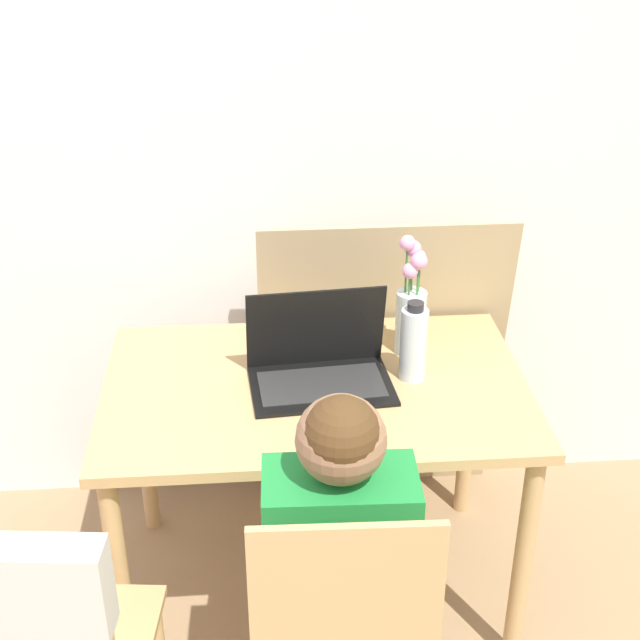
% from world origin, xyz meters
% --- Properties ---
extents(wall_back, '(6.40, 0.05, 2.50)m').
position_xyz_m(wall_back, '(0.00, 2.23, 1.25)').
color(wall_back, white).
rests_on(wall_back, ground_plane).
extents(dining_table, '(1.15, 0.73, 0.73)m').
position_xyz_m(dining_table, '(0.28, 1.66, 0.63)').
color(dining_table, tan).
rests_on(dining_table, ground_plane).
extents(chair_spare, '(0.44, 0.47, 0.92)m').
position_xyz_m(chair_spare, '(-0.35, 0.94, 0.61)').
color(chair_spare, tan).
rests_on(chair_spare, ground_plane).
extents(person_seated, '(0.34, 0.43, 1.07)m').
position_xyz_m(person_seated, '(0.29, 1.12, 0.67)').
color(person_seated, '#1E8438').
rests_on(person_seated, ground_plane).
extents(laptop, '(0.40, 0.28, 0.25)m').
position_xyz_m(laptop, '(0.29, 1.69, 0.78)').
color(laptop, black).
rests_on(laptop, dining_table).
extents(flower_vase, '(0.09, 0.09, 0.36)m').
position_xyz_m(flower_vase, '(0.56, 1.82, 0.87)').
color(flower_vase, silver).
rests_on(flower_vase, dining_table).
extents(water_bottle, '(0.07, 0.07, 0.23)m').
position_xyz_m(water_bottle, '(0.54, 1.68, 0.83)').
color(water_bottle, silver).
rests_on(water_bottle, dining_table).
extents(cardboard_panel, '(0.79, 0.16, 1.04)m').
position_xyz_m(cardboard_panel, '(0.53, 2.09, 0.52)').
color(cardboard_panel, tan).
rests_on(cardboard_panel, ground_plane).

